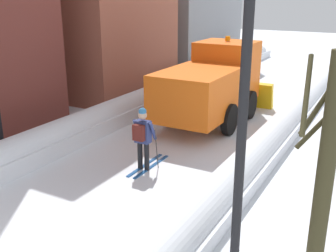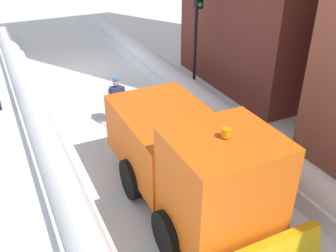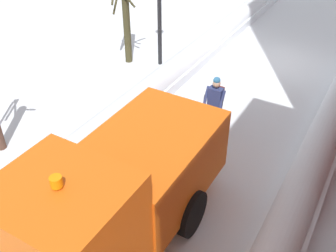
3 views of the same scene
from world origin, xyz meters
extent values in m
plane|color=white|center=(0.00, 10.00, 0.00)|extent=(80.00, 80.00, 0.00)
cube|color=white|center=(2.93, 10.00, 0.18)|extent=(1.10, 36.00, 0.37)
cylinder|color=white|center=(2.93, 10.00, 0.37)|extent=(0.90, 34.20, 0.90)
cube|color=orange|center=(0.15, 9.41, 1.40)|extent=(2.30, 3.40, 1.60)
cube|color=orange|center=(0.15, 12.11, 1.75)|extent=(2.20, 2.00, 2.30)
cylinder|color=orange|center=(0.15, 12.11, 3.02)|extent=(0.20, 0.20, 0.18)
cylinder|color=black|center=(1.30, 11.81, 0.55)|extent=(0.25, 1.10, 1.10)
cylinder|color=black|center=(-1.00, 9.61, 0.55)|extent=(0.25, 1.10, 1.10)
cylinder|color=black|center=(1.30, 9.61, 0.55)|extent=(0.25, 1.10, 1.10)
cylinder|color=black|center=(0.16, 5.64, 0.41)|extent=(0.14, 0.14, 0.82)
cylinder|color=black|center=(0.38, 5.64, 0.41)|extent=(0.14, 0.14, 0.82)
cube|color=navy|center=(0.27, 5.64, 1.13)|extent=(0.42, 0.26, 0.62)
cube|color=#591E19|center=(0.27, 5.43, 1.16)|extent=(0.32, 0.16, 0.44)
sphere|color=tan|center=(0.27, 5.64, 1.60)|extent=(0.24, 0.24, 0.24)
sphere|color=teal|center=(0.27, 5.64, 1.70)|extent=(0.22, 0.22, 0.22)
cylinder|color=navy|center=(0.01, 5.74, 1.16)|extent=(0.09, 0.33, 0.56)
cylinder|color=navy|center=(0.53, 5.74, 1.16)|extent=(0.09, 0.33, 0.56)
cube|color=#194C8C|center=(0.16, 5.89, 0.01)|extent=(0.09, 1.80, 0.03)
cube|color=#194C8C|center=(0.38, 5.89, 0.01)|extent=(0.09, 1.80, 0.03)
cylinder|color=#262628|center=(-0.03, 5.86, 0.60)|extent=(0.02, 0.19, 1.19)
cylinder|color=#262628|center=(0.57, 5.86, 0.60)|extent=(0.02, 0.19, 1.19)
cylinder|color=black|center=(4.07, 2.60, 2.39)|extent=(0.16, 0.16, 4.78)
cylinder|color=#3F3A21|center=(5.31, 3.05, 2.00)|extent=(0.28, 0.28, 4.00)
camera|label=1|loc=(5.97, -3.21, 4.78)|focal=43.52mm
camera|label=2|loc=(3.91, 17.29, 6.74)|focal=40.58mm
camera|label=3|loc=(-3.54, 15.03, 7.18)|focal=41.59mm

